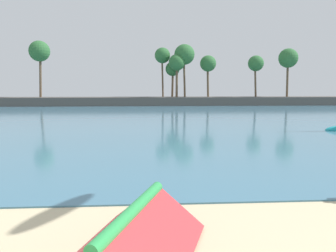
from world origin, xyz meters
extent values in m
cube|color=teal|center=(0.00, 59.24, 0.03)|extent=(220.00, 99.08, 0.06)
cube|color=#514C47|center=(0.00, 68.78, 0.90)|extent=(82.72, 6.00, 1.80)
cylinder|color=brown|center=(-23.36, 69.04, 6.49)|extent=(0.66, 0.99, 9.39)
sphere|color=#2D6633|center=(-23.36, 69.04, 11.17)|extent=(4.22, 4.22, 4.22)
cylinder|color=brown|center=(6.37, 68.70, 6.22)|extent=(0.62, 0.78, 8.86)
sphere|color=#2D6633|center=(6.37, 68.70, 10.65)|extent=(4.25, 4.25, 4.25)
cylinder|color=brown|center=(1.83, 70.07, 6.18)|extent=(0.56, 0.49, 8.77)
sphere|color=#2D6633|center=(1.83, 70.07, 10.56)|extent=(3.30, 3.30, 3.30)
cylinder|color=brown|center=(4.02, 70.31, 4.77)|extent=(0.57, 0.56, 5.96)
sphere|color=#2D6633|center=(4.02, 70.31, 7.74)|extent=(3.05, 3.05, 3.05)
cylinder|color=brown|center=(28.65, 68.63, 5.91)|extent=(0.51, 0.67, 8.23)
sphere|color=#2D6633|center=(28.65, 68.63, 10.02)|extent=(4.10, 4.10, 4.10)
cylinder|color=brown|center=(21.68, 68.77, 5.35)|extent=(0.81, 0.56, 7.11)
sphere|color=#2D6633|center=(21.68, 68.77, 8.89)|extent=(3.33, 3.33, 3.33)
cylinder|color=brown|center=(11.39, 68.72, 5.31)|extent=(0.61, 0.64, 7.03)
sphere|color=#2D6633|center=(11.39, 68.72, 8.81)|extent=(3.40, 3.40, 3.40)
cylinder|color=brown|center=(4.70, 67.88, 5.37)|extent=(0.55, 0.78, 7.16)
sphere|color=#2D6633|center=(4.70, 67.88, 8.94)|extent=(3.39, 3.39, 3.39)
cube|color=red|center=(-2.70, 6.44, 0.58)|extent=(2.56, 4.35, 1.02)
cube|color=red|center=(-1.33, 5.96, 0.58)|extent=(2.56, 4.35, 1.02)
cylinder|color=green|center=(-2.02, 6.20, 1.17)|extent=(1.57, 3.83, 0.29)
camera|label=1|loc=(-1.67, -1.21, 4.05)|focal=35.35mm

